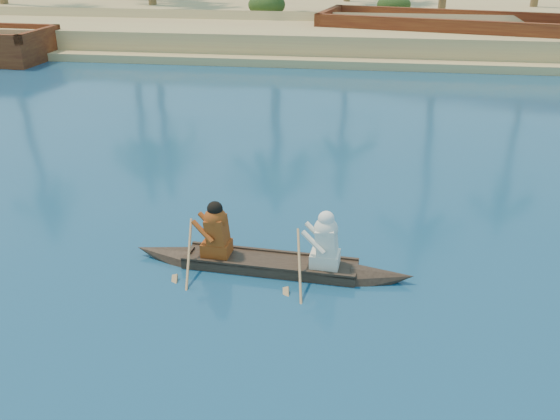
# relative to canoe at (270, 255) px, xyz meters

# --- Properties ---
(sandy_embankment) EXTENTS (150.00, 51.00, 1.50)m
(sandy_embankment) POSITION_rel_canoe_xyz_m (5.76, 43.32, 0.24)
(sandy_embankment) COLOR tan
(sandy_embankment) RESTS_ON ground
(shrub_cluster) EXTENTS (100.00, 6.00, 2.40)m
(shrub_cluster) POSITION_rel_canoe_xyz_m (5.76, 27.93, 0.92)
(shrub_cluster) COLOR #213E16
(shrub_cluster) RESTS_ON ground
(canoe) EXTENTS (5.39, 1.09, 1.47)m
(canoe) POSITION_rel_canoe_xyz_m (0.00, 0.00, 0.00)
(canoe) COLOR #3D2D21
(canoe) RESTS_ON ground
(barge_mid) EXTENTS (14.21, 7.12, 2.26)m
(barge_mid) POSITION_rel_canoe_xyz_m (5.84, 23.43, 0.51)
(barge_mid) COLOR brown
(barge_mid) RESTS_ON ground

